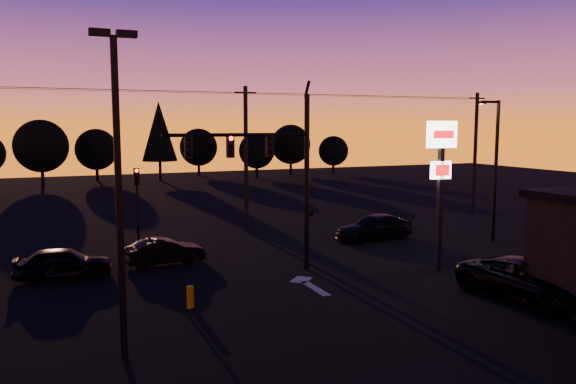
% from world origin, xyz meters
% --- Properties ---
extents(ground, '(120.00, 120.00, 0.00)m').
position_xyz_m(ground, '(0.00, 0.00, 0.00)').
color(ground, black).
rests_on(ground, ground).
extents(lane_arrow, '(1.20, 3.10, 0.01)m').
position_xyz_m(lane_arrow, '(0.50, 1.67, 0.01)').
color(lane_arrow, beige).
rests_on(lane_arrow, ground).
extents(traffic_signal_mast, '(6.79, 0.52, 8.58)m').
position_xyz_m(traffic_signal_mast, '(-0.10, 3.99, 4.94)').
color(traffic_signal_mast, black).
rests_on(traffic_signal_mast, ground).
extents(secondary_signal, '(0.30, 0.31, 4.35)m').
position_xyz_m(secondary_signal, '(-5.00, 11.49, 2.86)').
color(secondary_signal, black).
rests_on(secondary_signal, ground).
extents(parking_lot_light, '(1.25, 0.30, 9.14)m').
position_xyz_m(parking_lot_light, '(-7.50, -3.00, 5.27)').
color(parking_lot_light, black).
rests_on(parking_lot_light, ground).
extents(pylon_sign, '(1.50, 0.28, 6.80)m').
position_xyz_m(pylon_sign, '(7.00, 1.50, 4.91)').
color(pylon_sign, black).
rests_on(pylon_sign, ground).
extents(streetlight, '(1.55, 0.35, 8.00)m').
position_xyz_m(streetlight, '(13.91, 5.50, 4.42)').
color(streetlight, black).
rests_on(streetlight, ground).
extents(utility_pole_1, '(1.40, 0.26, 9.00)m').
position_xyz_m(utility_pole_1, '(2.00, 14.00, 4.59)').
color(utility_pole_1, black).
rests_on(utility_pole_1, ground).
extents(utility_pole_2, '(1.40, 0.26, 9.00)m').
position_xyz_m(utility_pole_2, '(20.00, 14.00, 4.59)').
color(utility_pole_2, black).
rests_on(utility_pole_2, ground).
extents(power_wires, '(36.00, 1.22, 0.07)m').
position_xyz_m(power_wires, '(2.00, 14.00, 8.57)').
color(power_wires, black).
rests_on(power_wires, ground).
extents(bollard, '(0.27, 0.27, 0.80)m').
position_xyz_m(bollard, '(-4.74, 0.60, 0.40)').
color(bollard, '#C78600').
rests_on(bollard, ground).
extents(tree_2, '(5.77, 5.78, 7.26)m').
position_xyz_m(tree_2, '(-10.00, 48.00, 4.37)').
color(tree_2, black).
rests_on(tree_2, ground).
extents(tree_3, '(4.95, 4.95, 6.22)m').
position_xyz_m(tree_3, '(-4.00, 52.00, 3.75)').
color(tree_3, black).
rests_on(tree_3, ground).
extents(tree_4, '(4.18, 4.18, 9.50)m').
position_xyz_m(tree_4, '(3.00, 49.00, 5.93)').
color(tree_4, black).
rests_on(tree_4, ground).
extents(tree_5, '(4.95, 4.95, 6.22)m').
position_xyz_m(tree_5, '(9.00, 54.00, 3.75)').
color(tree_5, black).
rests_on(tree_5, ground).
extents(tree_6, '(4.54, 4.54, 5.71)m').
position_xyz_m(tree_6, '(15.00, 48.00, 3.43)').
color(tree_6, black).
rests_on(tree_6, ground).
extents(tree_7, '(5.36, 5.36, 6.74)m').
position_xyz_m(tree_7, '(21.00, 51.00, 4.06)').
color(tree_7, black).
rests_on(tree_7, ground).
extents(tree_8, '(4.12, 4.12, 5.19)m').
position_xyz_m(tree_8, '(27.00, 50.00, 3.12)').
color(tree_8, black).
rests_on(tree_8, ground).
extents(car_left, '(4.18, 1.97, 1.38)m').
position_xyz_m(car_left, '(-8.87, 6.65, 0.69)').
color(car_left, black).
rests_on(car_left, ground).
extents(car_mid, '(3.84, 1.58, 1.24)m').
position_xyz_m(car_mid, '(-4.35, 7.51, 0.62)').
color(car_mid, black).
rests_on(car_mid, ground).
extents(car_right, '(4.95, 2.35, 1.39)m').
position_xyz_m(car_right, '(8.01, 8.65, 0.70)').
color(car_right, black).
rests_on(car_right, ground).
extents(suv_parked, '(3.21, 5.74, 1.52)m').
position_xyz_m(suv_parked, '(7.27, -3.52, 0.76)').
color(suv_parked, black).
rests_on(suv_parked, ground).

